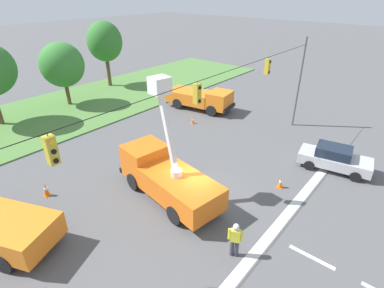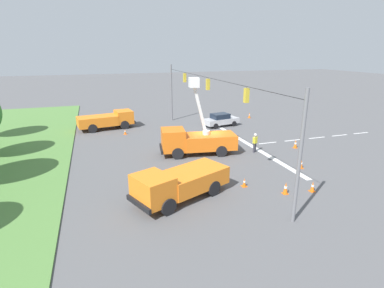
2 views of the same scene
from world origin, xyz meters
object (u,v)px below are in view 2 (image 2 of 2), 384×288
at_px(traffic_cone_far_left, 313,187).
at_px(utility_truck_support_near, 179,182).
at_px(traffic_cone_mid_right, 244,182).
at_px(traffic_cone_lane_edge_a, 222,133).
at_px(sedan_silver, 221,120).
at_px(traffic_cone_foreground_right, 147,175).
at_px(utility_truck_bucket_lift, 196,139).
at_px(traffic_cone_near_bucket, 301,164).
at_px(traffic_cone_mid_left, 249,115).
at_px(utility_truck_support_far, 107,120).
at_px(traffic_cone_foreground_left, 296,144).
at_px(traffic_cone_lane_edge_b, 125,132).
at_px(traffic_cone_far_right, 286,188).
at_px(road_worker, 255,142).

bearing_deg(traffic_cone_far_left, utility_truck_support_near, 78.18).
height_order(traffic_cone_mid_right, traffic_cone_lane_edge_a, traffic_cone_lane_edge_a).
distance_m(sedan_silver, traffic_cone_foreground_right, 17.47).
height_order(utility_truck_bucket_lift, traffic_cone_foreground_right, utility_truck_bucket_lift).
distance_m(utility_truck_bucket_lift, traffic_cone_far_left, 10.71).
bearing_deg(traffic_cone_mid_right, traffic_cone_foreground_right, 63.53).
distance_m(traffic_cone_foreground_right, traffic_cone_lane_edge_a, 13.36).
height_order(utility_truck_bucket_lift, traffic_cone_mid_right, utility_truck_bucket_lift).
bearing_deg(traffic_cone_near_bucket, traffic_cone_foreground_right, 83.01).
relative_size(traffic_cone_near_bucket, traffic_cone_far_left, 1.04).
bearing_deg(traffic_cone_near_bucket, traffic_cone_mid_left, -16.05).
distance_m(utility_truck_support_near, sedan_silver, 19.32).
bearing_deg(utility_truck_support_far, sedan_silver, -102.78).
relative_size(utility_truck_support_far, traffic_cone_near_bucket, 9.10).
height_order(traffic_cone_foreground_left, traffic_cone_lane_edge_b, traffic_cone_foreground_left).
height_order(utility_truck_support_near, traffic_cone_near_bucket, utility_truck_support_near).
distance_m(traffic_cone_mid_left, traffic_cone_lane_edge_a, 10.11).
distance_m(traffic_cone_far_left, traffic_cone_far_right, 1.91).
height_order(traffic_cone_mid_left, traffic_cone_near_bucket, traffic_cone_mid_left).
xyz_separation_m(traffic_cone_foreground_right, traffic_cone_lane_edge_b, (13.01, 0.13, -0.11)).
bearing_deg(traffic_cone_mid_left, utility_truck_support_far, 89.95).
bearing_deg(traffic_cone_far_right, traffic_cone_lane_edge_a, -6.66).
bearing_deg(traffic_cone_mid_right, traffic_cone_foreground_left, -54.85).
bearing_deg(utility_truck_bucket_lift, traffic_cone_lane_edge_a, -44.09).
bearing_deg(road_worker, traffic_cone_foreground_right, 106.88).
xyz_separation_m(traffic_cone_mid_left, traffic_cone_near_bucket, (-17.65, 5.08, -0.01)).
height_order(utility_truck_bucket_lift, road_worker, utility_truck_bucket_lift).
xyz_separation_m(utility_truck_support_far, traffic_cone_mid_left, (-0.02, -18.78, -0.72)).
bearing_deg(traffic_cone_foreground_left, sedan_silver, 17.77).
height_order(traffic_cone_foreground_left, traffic_cone_far_left, traffic_cone_foreground_left).
bearing_deg(traffic_cone_foreground_left, utility_truck_support_near, 115.47).
bearing_deg(traffic_cone_foreground_right, traffic_cone_mid_left, -46.39).
xyz_separation_m(traffic_cone_lane_edge_a, traffic_cone_far_right, (-13.98, 1.63, 0.05)).
relative_size(utility_truck_bucket_lift, traffic_cone_far_right, 8.64).
distance_m(utility_truck_support_near, utility_truck_support_far, 19.78).
height_order(sedan_silver, traffic_cone_mid_left, sedan_silver).
height_order(traffic_cone_foreground_right, traffic_cone_lane_edge_a, traffic_cone_foreground_right).
bearing_deg(traffic_cone_near_bucket, road_worker, 18.15).
bearing_deg(traffic_cone_near_bucket, traffic_cone_mid_right, 105.22).
xyz_separation_m(utility_truck_support_far, traffic_cone_near_bucket, (-17.67, -13.71, -0.72)).
bearing_deg(utility_truck_support_far, traffic_cone_foreground_left, -128.69).
relative_size(utility_truck_support_far, sedan_silver, 1.47).
distance_m(traffic_cone_mid_left, traffic_cone_far_left, 22.42).
relative_size(utility_truck_support_far, traffic_cone_mid_right, 10.83).
bearing_deg(traffic_cone_lane_edge_b, sedan_silver, -89.00).
bearing_deg(sedan_silver, traffic_cone_far_right, 169.64).
bearing_deg(utility_truck_support_near, traffic_cone_lane_edge_a, -33.78).
bearing_deg(utility_truck_support_near, traffic_cone_foreground_right, 23.24).
bearing_deg(traffic_cone_far_left, utility_truck_bucket_lift, 27.15).
bearing_deg(traffic_cone_lane_edge_a, traffic_cone_near_bucket, -168.46).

